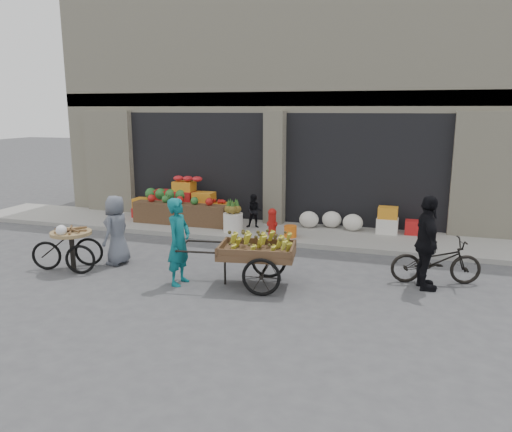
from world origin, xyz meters
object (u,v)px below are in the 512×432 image
(tricycle_cart, at_px, (71,244))
(cyclist, at_px, (427,243))
(banana_cart, at_px, (254,249))
(orange_bucket, at_px, (290,231))
(vendor_woman, at_px, (179,242))
(vendor_grey, at_px, (116,230))
(pineapple_bin, at_px, (233,222))
(seated_person, at_px, (254,211))
(fire_hydrant, at_px, (272,221))
(bicycle, at_px, (436,261))

(tricycle_cart, bearing_deg, cyclist, -9.88)
(banana_cart, bearing_deg, orange_bucket, 83.44)
(vendor_woman, distance_m, vendor_grey, 2.02)
(pineapple_bin, height_order, seated_person, seated_person)
(tricycle_cart, height_order, cyclist, cyclist)
(vendor_woman, distance_m, cyclist, 4.67)
(vendor_grey, bearing_deg, cyclist, 95.24)
(fire_hydrant, relative_size, banana_cart, 0.28)
(orange_bucket, xyz_separation_m, vendor_grey, (-3.16, -2.96, 0.49))
(seated_person, distance_m, bicycle, 5.43)
(fire_hydrant, distance_m, bicycle, 4.50)
(seated_person, height_order, banana_cart, seated_person)
(fire_hydrant, height_order, banana_cart, banana_cart)
(orange_bucket, distance_m, tricycle_cart, 5.27)
(pineapple_bin, relative_size, orange_bucket, 1.62)
(seated_person, bearing_deg, bicycle, -41.36)
(bicycle, bearing_deg, seated_person, 45.10)
(banana_cart, bearing_deg, fire_hydrant, 91.66)
(seated_person, distance_m, banana_cart, 4.29)
(orange_bucket, height_order, bicycle, bicycle)
(fire_hydrant, distance_m, orange_bucket, 0.55)
(seated_person, bearing_deg, vendor_woman, -101.09)
(fire_hydrant, bearing_deg, banana_cart, -79.53)
(seated_person, bearing_deg, tricycle_cart, -131.31)
(orange_bucket, relative_size, cyclist, 0.18)
(pineapple_bin, relative_size, banana_cart, 0.20)
(vendor_grey, bearing_deg, orange_bucket, 134.52)
(pineapple_bin, distance_m, vendor_grey, 3.45)
(pineapple_bin, relative_size, cyclist, 0.29)
(vendor_woman, bearing_deg, fire_hydrant, -8.67)
(pineapple_bin, bearing_deg, tricycle_cart, -120.91)
(seated_person, bearing_deg, pineapple_bin, -133.69)
(fire_hydrant, distance_m, seated_person, 0.96)
(orange_bucket, bearing_deg, seated_person, 149.74)
(seated_person, xyz_separation_m, bicycle, (4.64, -2.83, -0.13))
(banana_cart, height_order, bicycle, banana_cart)
(seated_person, distance_m, vendor_woman, 4.41)
(pineapple_bin, xyz_separation_m, seated_person, (0.40, 0.60, 0.21))
(seated_person, bearing_deg, banana_cart, -81.88)
(orange_bucket, bearing_deg, banana_cart, -87.76)
(fire_hydrant, bearing_deg, vendor_grey, -131.47)
(bicycle, bearing_deg, pineapple_bin, 52.62)
(banana_cart, height_order, cyclist, cyclist)
(fire_hydrant, xyz_separation_m, tricycle_cart, (-3.33, -3.67, 0.06))
(pineapple_bin, bearing_deg, cyclist, -28.49)
(vendor_woman, height_order, tricycle_cart, vendor_woman)
(tricycle_cart, height_order, vendor_grey, vendor_grey)
(banana_cart, height_order, vendor_grey, vendor_grey)
(orange_bucket, relative_size, bicycle, 0.19)
(vendor_woman, height_order, bicycle, vendor_woman)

